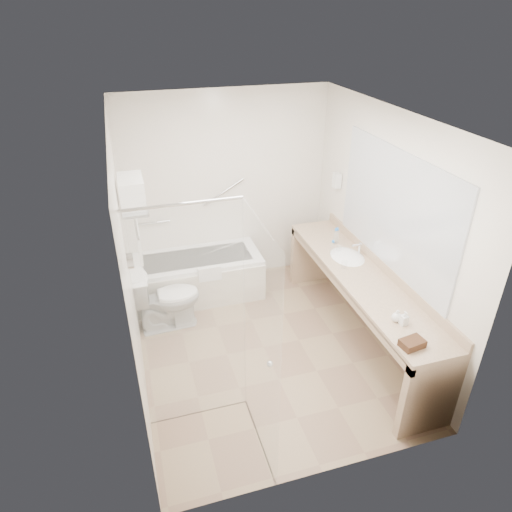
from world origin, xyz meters
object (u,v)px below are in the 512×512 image
object	(u,v)px
bathtub	(198,276)
toilet	(167,299)
water_bottle_left	(333,248)
vanity_counter	(360,292)
amenity_basket	(412,343)

from	to	relation	value
bathtub	toilet	bearing A→B (deg)	-129.87
bathtub	water_bottle_left	xyz separation A→B (m)	(1.41, -0.90, 0.66)
vanity_counter	amenity_basket	size ratio (longest dim) A/B	13.59
vanity_counter	water_bottle_left	distance (m)	0.58
bathtub	water_bottle_left	size ratio (longest dim) A/B	8.93
vanity_counter	toilet	world-z (taller)	vanity_counter
toilet	bathtub	bearing A→B (deg)	-43.12
toilet	amenity_basket	xyz separation A→B (m)	(1.83, -1.98, 0.51)
amenity_basket	bathtub	bearing A→B (deg)	118.63
toilet	water_bottle_left	world-z (taller)	water_bottle_left
toilet	vanity_counter	bearing A→B (deg)	-116.54
bathtub	vanity_counter	size ratio (longest dim) A/B	0.59
amenity_basket	water_bottle_left	xyz separation A→B (m)	(0.03, 1.63, 0.05)
bathtub	water_bottle_left	bearing A→B (deg)	-32.46
bathtub	toilet	distance (m)	0.71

